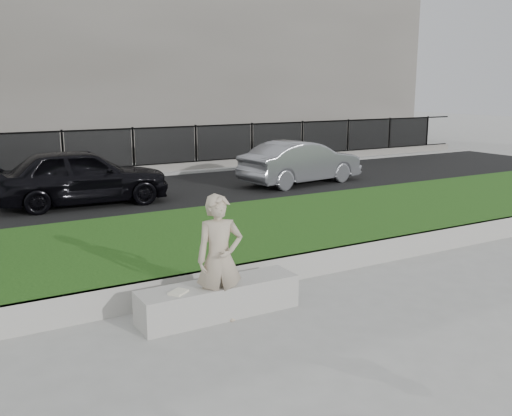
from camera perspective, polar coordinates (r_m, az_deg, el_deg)
ground at (r=7.75m, az=5.14°, el=-9.98°), size 90.00×90.00×0.00m
grass_bank at (r=10.15m, az=-4.65°, el=-3.41°), size 34.00×4.00×0.40m
grass_kerb at (r=8.50m, az=1.10°, el=-6.48°), size 34.00×0.08×0.40m
street at (r=15.22m, az=-13.61°, el=0.83°), size 34.00×7.00×0.04m
far_pavement at (r=19.51m, az=-17.44°, el=3.17°), size 34.00×3.00×0.12m
iron_fence at (r=18.48m, az=-16.84°, el=4.25°), size 32.00×0.30×1.50m
building_facade at (r=26.26m, az=-21.73°, el=15.87°), size 34.00×10.00×10.00m
stone_bench at (r=7.46m, az=-3.73°, el=-9.07°), size 2.12×0.53×0.43m
man at (r=7.11m, az=-3.67°, el=-5.08°), size 0.66×0.51×1.62m
book at (r=7.09m, az=-7.76°, el=-8.34°), size 0.28×0.27×0.03m
car_dark at (r=14.59m, az=-17.04°, el=3.07°), size 4.26×1.95×1.42m
car_silver at (r=17.07m, az=4.55°, el=4.58°), size 4.04×1.89×1.28m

